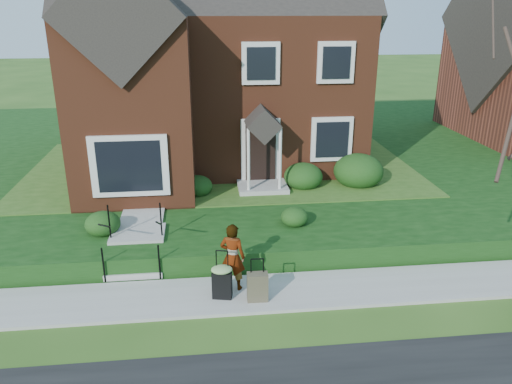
{
  "coord_description": "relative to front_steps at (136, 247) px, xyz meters",
  "views": [
    {
      "loc": [
        -0.73,
        -9.92,
        6.24
      ],
      "look_at": [
        0.61,
        2.0,
        1.79
      ],
      "focal_mm": 35.0,
      "sensor_mm": 36.0,
      "label": 1
    }
  ],
  "objects": [
    {
      "name": "main_house",
      "position": [
        2.29,
        7.76,
        4.79
      ],
      "size": [
        10.4,
        10.2,
        9.4
      ],
      "color": "brown",
      "rests_on": "terrace"
    },
    {
      "name": "suitcase_black",
      "position": [
        2.1,
        -1.98,
        0.05
      ],
      "size": [
        0.55,
        0.48,
        1.15
      ],
      "rotation": [
        0.0,
        0.0,
        -0.21
      ],
      "color": "black",
      "rests_on": "sidewalk"
    },
    {
      "name": "woman",
      "position": [
        2.37,
        -1.6,
        0.42
      ],
      "size": [
        0.69,
        0.58,
        1.62
      ],
      "primitive_type": "imported",
      "rotation": [
        0.0,
        0.0,
        2.75
      ],
      "color": "#999999",
      "rests_on": "sidewalk"
    },
    {
      "name": "front_steps",
      "position": [
        0.0,
        0.0,
        0.0
      ],
      "size": [
        1.4,
        2.02,
        1.5
      ],
      "color": "#9E9B93",
      "rests_on": "ground"
    },
    {
      "name": "foundation_shrubs",
      "position": [
        4.0,
        3.33,
        0.6
      ],
      "size": [
        10.25,
        4.34,
        1.17
      ],
      "color": "black",
      "rests_on": "terrace"
    },
    {
      "name": "suitcase_olive",
      "position": [
        2.88,
        -2.18,
        -0.06
      ],
      "size": [
        0.47,
        0.27,
        1.0
      ],
      "rotation": [
        0.0,
        0.0,
        -0.02
      ],
      "color": "#4D4733",
      "rests_on": "sidewalk"
    },
    {
      "name": "sidewalk",
      "position": [
        2.5,
        -1.84,
        -0.43
      ],
      "size": [
        60.0,
        1.6,
        0.08
      ],
      "primitive_type": "cube",
      "color": "#9E9B93",
      "rests_on": "ground"
    },
    {
      "name": "terrace",
      "position": [
        6.5,
        9.06,
        -0.17
      ],
      "size": [
        44.0,
        20.0,
        0.6
      ],
      "primitive_type": "cube",
      "color": "black",
      "rests_on": "ground"
    },
    {
      "name": "walkway",
      "position": [
        0.0,
        3.16,
        0.16
      ],
      "size": [
        1.2,
        6.0,
        0.06
      ],
      "primitive_type": "cube",
      "color": "#9E9B93",
      "rests_on": "terrace"
    },
    {
      "name": "ground",
      "position": [
        2.5,
        -1.84,
        -0.47
      ],
      "size": [
        120.0,
        120.0,
        0.0
      ],
      "primitive_type": "plane",
      "color": "#2D5119",
      "rests_on": "ground"
    }
  ]
}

